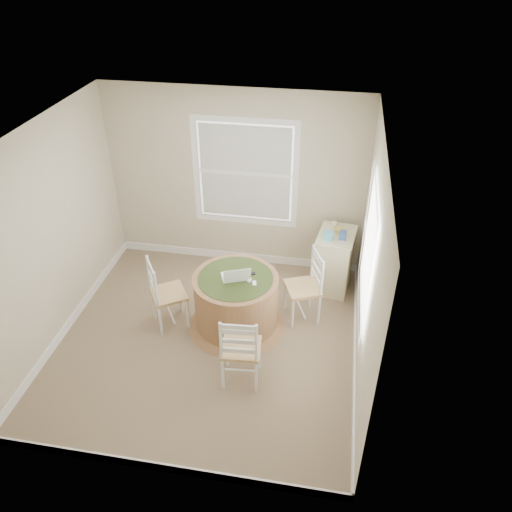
# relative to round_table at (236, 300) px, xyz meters

# --- Properties ---
(room) EXTENTS (3.64, 3.64, 2.64)m
(room) POSITION_rel_round_table_xyz_m (-0.13, -0.17, 0.89)
(room) COLOR #887656
(room) RESTS_ON ground
(round_table) EXTENTS (1.23, 1.23, 0.75)m
(round_table) POSITION_rel_round_table_xyz_m (0.00, 0.00, 0.00)
(round_table) COLOR brown
(round_table) RESTS_ON ground
(chair_left) EXTENTS (0.56, 0.57, 0.95)m
(chair_left) POSITION_rel_round_table_xyz_m (-0.84, -0.09, 0.07)
(chair_left) COLOR white
(chair_left) RESTS_ON ground
(chair_near) EXTENTS (0.45, 0.43, 0.95)m
(chair_near) POSITION_rel_round_table_xyz_m (0.23, -0.86, 0.07)
(chair_near) COLOR white
(chair_near) RESTS_ON ground
(chair_right) EXTENTS (0.53, 0.54, 0.95)m
(chair_right) POSITION_rel_round_table_xyz_m (0.79, 0.31, 0.07)
(chair_right) COLOR white
(chair_right) RESTS_ON ground
(laptop) EXTENTS (0.41, 0.39, 0.23)m
(laptop) POSITION_rel_round_table_xyz_m (0.01, -0.01, 0.37)
(laptop) COLOR white
(laptop) RESTS_ON round_table
(mouse) EXTENTS (0.08, 0.11, 0.03)m
(mouse) POSITION_rel_round_table_xyz_m (0.17, -0.02, 0.35)
(mouse) COLOR white
(mouse) RESTS_ON round_table
(phone) EXTENTS (0.06, 0.10, 0.02)m
(phone) POSITION_rel_round_table_xyz_m (0.24, -0.06, 0.34)
(phone) COLOR #B7BABF
(phone) RESTS_ON round_table
(keys) EXTENTS (0.07, 0.06, 0.02)m
(keys) POSITION_rel_round_table_xyz_m (0.19, 0.11, 0.34)
(keys) COLOR black
(keys) RESTS_ON round_table
(corner_chest) EXTENTS (0.57, 0.70, 0.86)m
(corner_chest) POSITION_rel_round_table_xyz_m (1.16, 1.04, 0.02)
(corner_chest) COLOR beige
(corner_chest) RESTS_ON ground
(tissue_box) EXTENTS (0.13, 0.13, 0.10)m
(tissue_box) POSITION_rel_round_table_xyz_m (1.04, 0.89, 0.50)
(tissue_box) COLOR #56A5C5
(tissue_box) RESTS_ON corner_chest
(box_yellow) EXTENTS (0.16, 0.12, 0.06)m
(box_yellow) POSITION_rel_round_table_xyz_m (1.20, 1.09, 0.48)
(box_yellow) COLOR gold
(box_yellow) RESTS_ON corner_chest
(box_blue) EXTENTS (0.09, 0.09, 0.12)m
(box_blue) POSITION_rel_round_table_xyz_m (1.24, 0.92, 0.51)
(box_blue) COLOR #325598
(box_blue) RESTS_ON corner_chest
(cup_cream) EXTENTS (0.07, 0.07, 0.09)m
(cup_cream) POSITION_rel_round_table_xyz_m (1.11, 1.22, 0.49)
(cup_cream) COLOR beige
(cup_cream) RESTS_ON corner_chest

